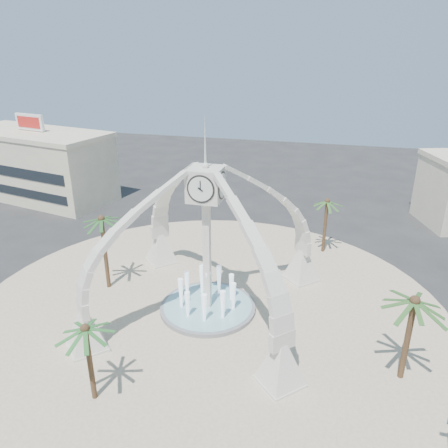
% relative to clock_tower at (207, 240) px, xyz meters
% --- Properties ---
extents(ground, '(140.00, 140.00, 0.00)m').
position_rel_clock_tower_xyz_m(ground, '(0.00, 0.00, -6.49)').
color(ground, '#282828').
rests_on(ground, ground).
extents(plaza, '(40.00, 40.00, 0.06)m').
position_rel_clock_tower_xyz_m(plaza, '(0.00, 0.00, -6.46)').
color(plaza, beige).
rests_on(plaza, ground).
extents(clock_tower, '(17.94, 17.94, 16.30)m').
position_rel_clock_tower_xyz_m(clock_tower, '(0.00, 0.00, 0.00)').
color(clock_tower, silver).
rests_on(clock_tower, ground).
extents(fountain, '(8.00, 8.00, 3.62)m').
position_rel_clock_tower_xyz_m(fountain, '(0.00, 0.00, -6.20)').
color(fountain, gray).
rests_on(fountain, ground).
extents(building_nw, '(23.75, 13.73, 11.90)m').
position_rel_clock_tower_xyz_m(building_nw, '(-32.00, 22.00, -1.66)').
color(building_nw, beige).
rests_on(building_nw, ground).
extents(palm_east, '(4.81, 4.81, 6.79)m').
position_rel_clock_tower_xyz_m(palm_east, '(14.82, -4.42, -0.58)').
color(palm_east, brown).
rests_on(palm_east, ground).
extents(palm_west, '(4.90, 4.90, 7.50)m').
position_rel_clock_tower_xyz_m(palm_west, '(-9.88, 1.23, 0.16)').
color(palm_west, brown).
rests_on(palm_west, ground).
extents(palm_north, '(3.64, 3.64, 6.43)m').
position_rel_clock_tower_xyz_m(palm_north, '(8.77, 13.85, -0.83)').
color(palm_north, brown).
rests_on(palm_north, ground).
extents(palm_south, '(4.11, 4.11, 5.94)m').
position_rel_clock_tower_xyz_m(palm_south, '(-4.06, -11.32, -1.29)').
color(palm_south, brown).
rests_on(palm_south, ground).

